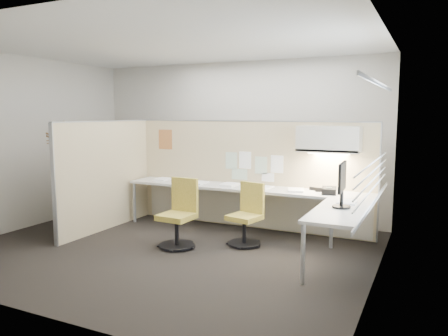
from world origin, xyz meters
The scene contains 27 objects.
floor centered at (0.00, 0.00, -0.01)m, with size 5.50×4.50×0.01m, color black.
ceiling centered at (0.00, 0.00, 2.80)m, with size 5.50×4.50×0.01m, color white.
wall_back centered at (0.00, 2.25, 1.40)m, with size 5.50×0.02×2.80m, color beige.
wall_front centered at (0.00, -2.25, 1.40)m, with size 5.50×0.02×2.80m, color beige.
wall_left centered at (-2.75, 0.00, 1.40)m, with size 0.02×4.50×2.80m, color beige.
wall_right centered at (2.75, 0.00, 1.40)m, with size 0.02×4.50×2.80m, color beige.
window_pane centered at (2.73, 0.00, 1.55)m, with size 0.01×2.80×1.30m, color #92A1AA.
partition_back centered at (0.55, 1.60, 0.88)m, with size 4.10×0.06×1.75m, color tan.
partition_left centered at (-1.50, 0.50, 0.88)m, with size 0.06×2.20×1.75m, color tan.
desk centered at (0.93, 1.13, 0.60)m, with size 4.00×2.07×0.73m.
overhead_bin centered at (1.90, 1.39, 1.51)m, with size 0.90×0.36×0.38m, color beige.
task_light_strip centered at (1.90, 1.39, 1.30)m, with size 0.60×0.06×0.02m, color #FFEABF.
pinned_papers centered at (0.63, 1.57, 1.03)m, with size 1.01×0.00×0.47m.
poster centered at (-1.05, 1.57, 1.42)m, with size 0.28×0.00×0.35m, color orange.
chair_left centered at (0.09, 0.17, 0.45)m, with size 0.50×0.50×0.95m.
chair_right centered at (0.92, 0.66, 0.41)m, with size 0.49×0.51×0.88m.
monitor centered at (2.30, 0.35, 1.05)m, with size 0.22×0.53×0.56m.
phone centered at (1.96, 1.20, 0.78)m, with size 0.23×0.22×0.12m.
stapler centered at (1.69, 1.42, 0.76)m, with size 0.14×0.04×0.05m, color black.
tape_dispenser centered at (1.78, 1.35, 0.76)m, with size 0.10×0.06×0.06m, color black.
coat_hook centered at (-1.58, -0.42, 1.43)m, with size 0.18×0.42×1.28m.
paper_stack_0 centered at (-0.95, 1.31, 0.74)m, with size 0.23×0.30×0.03m, color white.
paper_stack_1 centered at (-0.19, 1.24, 0.74)m, with size 0.23×0.30×0.02m, color white.
paper_stack_2 centered at (0.36, 1.24, 0.75)m, with size 0.23×0.30×0.04m, color white.
paper_stack_3 centered at (0.92, 1.31, 0.74)m, with size 0.23×0.30×0.01m, color white.
paper_stack_4 centered at (1.46, 1.25, 0.74)m, with size 0.23×0.30×0.03m, color white.
paper_stack_5 centered at (2.31, 0.70, 0.74)m, with size 0.23×0.30×0.02m, color white.
Camera 1 is at (3.28, -5.00, 1.89)m, focal length 35.00 mm.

